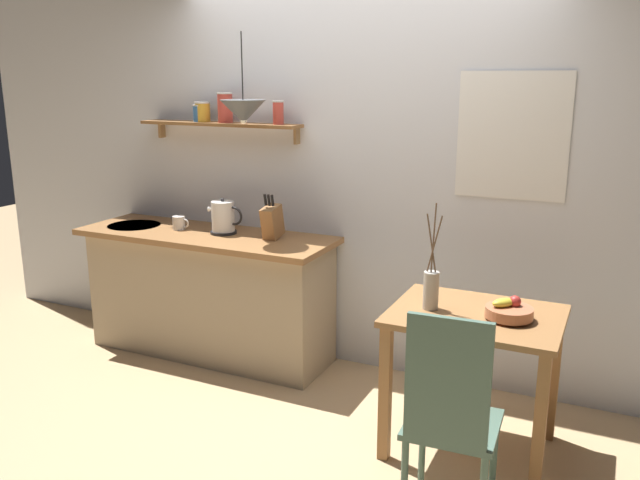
{
  "coord_description": "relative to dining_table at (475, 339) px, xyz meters",
  "views": [
    {
      "loc": [
        1.59,
        -3.33,
        1.95
      ],
      "look_at": [
        -0.1,
        0.25,
        0.95
      ],
      "focal_mm": 36.77,
      "sensor_mm": 36.0,
      "label": 1
    }
  ],
  "objects": [
    {
      "name": "dining_table",
      "position": [
        0.0,
        0.0,
        0.0
      ],
      "size": [
        0.86,
        0.67,
        0.77
      ],
      "color": "#9E6B3D",
      "rests_on": "ground_plane"
    },
    {
      "name": "dining_chair_near",
      "position": [
        0.05,
        -0.69,
        -0.07
      ],
      "size": [
        0.41,
        0.41,
        1.02
      ],
      "color": "#4C6B5B",
      "rests_on": "ground_plane"
    },
    {
      "name": "coffee_mug_by_sink",
      "position": [
        -2.19,
        0.45,
        0.32
      ],
      "size": [
        0.13,
        0.09,
        0.09
      ],
      "color": "white",
      "rests_on": "kitchen_counter"
    },
    {
      "name": "back_wall",
      "position": [
        -0.77,
        0.79,
        0.73
      ],
      "size": [
        6.8,
        0.11,
        2.7
      ],
      "color": "silver",
      "rests_on": "ground_plane"
    },
    {
      "name": "wall_shelf",
      "position": [
        -1.94,
        0.64,
        1.04
      ],
      "size": [
        1.22,
        0.2,
        0.33
      ],
      "color": "brown"
    },
    {
      "name": "electric_kettle",
      "position": [
        -1.84,
        0.48,
        0.38
      ],
      "size": [
        0.27,
        0.18,
        0.25
      ],
      "color": "black",
      "rests_on": "kitchen_counter"
    },
    {
      "name": "fruit_bowl",
      "position": [
        0.16,
        -0.02,
        0.19
      ],
      "size": [
        0.23,
        0.23,
        0.12
      ],
      "color": "#BC704C",
      "rests_on": "dining_table"
    },
    {
      "name": "pendant_lamp",
      "position": [
        -1.63,
        0.43,
        1.1
      ],
      "size": [
        0.29,
        0.29,
        0.57
      ],
      "color": "black"
    },
    {
      "name": "twig_vase",
      "position": [
        -0.23,
        -0.04,
        0.26
      ],
      "size": [
        0.09,
        0.08,
        0.56
      ],
      "color": "#B7B2A8",
      "rests_on": "dining_table"
    },
    {
      "name": "kitchen_counter",
      "position": [
        -1.97,
        0.46,
        -0.17
      ],
      "size": [
        1.83,
        0.63,
        0.89
      ],
      "color": "tan",
      "rests_on": "ground_plane"
    },
    {
      "name": "ground_plane",
      "position": [
        -0.97,
        0.15,
        -0.63
      ],
      "size": [
        14.0,
        14.0,
        0.0
      ],
      "primitive_type": "plane",
      "color": "tan"
    },
    {
      "name": "knife_block",
      "position": [
        -1.46,
        0.49,
        0.39
      ],
      "size": [
        0.09,
        0.18,
        0.31
      ],
      "color": "#9E6B3D",
      "rests_on": "kitchen_counter"
    }
  ]
}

